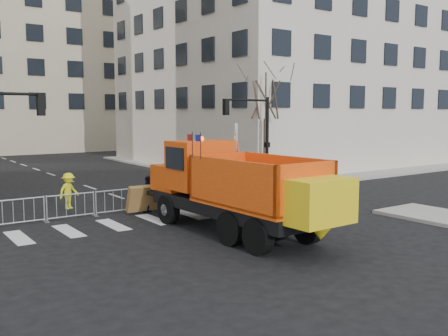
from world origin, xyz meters
TOP-DOWN VIEW (x-y plane):
  - ground at (0.00, 0.00)m, footprint 120.00×120.00m
  - sidewalk_back at (0.00, 8.50)m, footprint 64.00×5.00m
  - traffic_light_right at (8.50, 9.50)m, footprint 0.18×0.18m
  - crowd_barriers at (-0.75, 7.60)m, footprint 12.60×0.60m
  - street_tree at (9.20, 10.50)m, footprint 3.00×3.00m
  - plow_truck at (0.21, 1.41)m, footprint 3.43×10.52m
  - cop_a at (0.65, 7.00)m, footprint 0.83×0.76m
  - cop_b at (1.03, 7.00)m, footprint 0.92×0.72m
  - cop_c at (-0.57, 7.00)m, footprint 1.03×0.87m
  - worker at (-3.47, 9.16)m, footprint 1.21×0.99m
  - newspaper_box at (8.15, 8.20)m, footprint 0.51×0.46m

SIDE VIEW (x-z plane):
  - ground at x=0.00m, z-range 0.00..0.00m
  - sidewalk_back at x=0.00m, z-range 0.00..0.15m
  - crowd_barriers at x=-0.75m, z-range 0.00..1.10m
  - newspaper_box at x=8.15m, z-range 0.15..1.25m
  - cop_c at x=-0.57m, z-range 0.00..1.66m
  - cop_b at x=1.03m, z-range 0.00..1.88m
  - cop_a at x=0.65m, z-range 0.00..1.91m
  - worker at x=-3.47m, z-range 0.15..1.78m
  - plow_truck at x=0.21m, z-range -0.23..3.83m
  - traffic_light_right at x=8.50m, z-range 0.00..5.40m
  - street_tree at x=9.20m, z-range 0.00..7.50m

